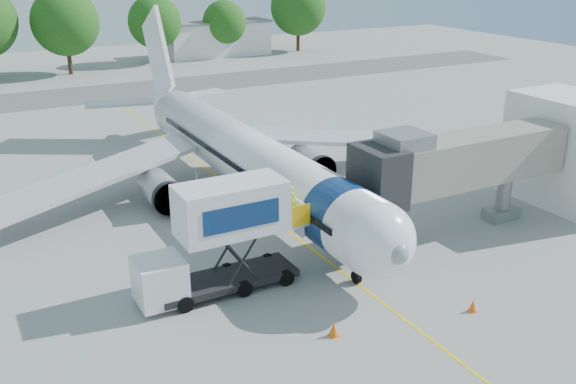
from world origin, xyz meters
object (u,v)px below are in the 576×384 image
catering_hiloader (219,240)px  ground_tug (530,327)px  aircraft (242,155)px  jet_bridge (451,163)px

catering_hiloader → ground_tug: catering_hiloader is taller
ground_tug → catering_hiloader: bearing=125.3°
aircraft → catering_hiloader: (-6.27, -11.12, -0.19)m
aircraft → jet_bridge: (7.99, -11.12, 1.39)m
jet_bridge → catering_hiloader: size_ratio=1.64×
aircraft → ground_tug: (3.44, -21.51, -2.13)m
aircraft → ground_tug: size_ratio=9.11×
aircraft → catering_hiloader: size_ratio=4.44×
catering_hiloader → jet_bridge: bearing=0.0°
ground_tug → jet_bridge: bearing=58.6°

